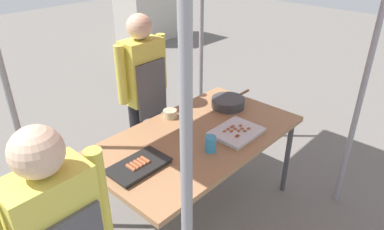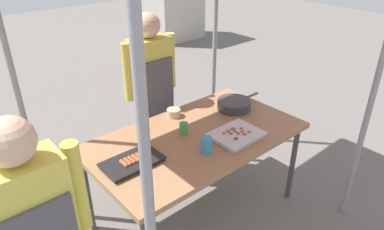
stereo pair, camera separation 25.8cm
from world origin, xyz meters
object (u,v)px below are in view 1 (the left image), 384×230
(cooking_wok, at_px, (228,102))
(condiment_bowl, at_px, (170,114))
(stall_table, at_px, (197,141))
(drink_cup_near_edge, at_px, (210,144))
(drink_cup_by_wok, at_px, (184,129))
(vendor_woman, at_px, (144,87))
(tray_grilled_sausages, at_px, (139,166))
(tray_meat_skewers, at_px, (236,132))

(cooking_wok, distance_m, condiment_bowl, 0.52)
(stall_table, height_order, condiment_bowl, condiment_bowl)
(drink_cup_near_edge, xyz_separation_m, drink_cup_by_wok, (0.04, 0.29, -0.01))
(vendor_woman, bearing_deg, tray_grilled_sausages, 47.06)
(cooking_wok, distance_m, drink_cup_near_edge, 0.71)
(tray_meat_skewers, bearing_deg, drink_cup_by_wok, 132.91)
(tray_grilled_sausages, distance_m, tray_meat_skewers, 0.79)
(drink_cup_by_wok, bearing_deg, vendor_woman, 76.00)
(vendor_woman, bearing_deg, tray_meat_skewers, 96.81)
(tray_grilled_sausages, distance_m, drink_cup_by_wok, 0.51)
(stall_table, bearing_deg, drink_cup_by_wok, 126.60)
(condiment_bowl, bearing_deg, vendor_woman, 83.48)
(tray_grilled_sausages, bearing_deg, drink_cup_by_wok, 8.83)
(cooking_wok, relative_size, vendor_woman, 0.29)
(stall_table, height_order, vendor_woman, vendor_woman)
(tray_grilled_sausages, bearing_deg, vendor_woman, 47.06)
(drink_cup_by_wok, bearing_deg, tray_meat_skewers, -47.09)
(stall_table, xyz_separation_m, drink_cup_near_edge, (-0.10, -0.21, 0.11))
(condiment_bowl, height_order, vendor_woman, vendor_woman)
(tray_grilled_sausages, bearing_deg, tray_meat_skewers, -15.20)
(stall_table, bearing_deg, condiment_bowl, 80.55)
(tray_grilled_sausages, height_order, vendor_woman, vendor_woman)
(stall_table, relative_size, drink_cup_by_wok, 17.44)
(tray_grilled_sausages, xyz_separation_m, tray_meat_skewers, (0.77, -0.21, -0.00))
(stall_table, relative_size, vendor_woman, 1.05)
(tray_grilled_sausages, height_order, condiment_bowl, condiment_bowl)
(tray_meat_skewers, bearing_deg, cooking_wok, 45.27)
(tray_grilled_sausages, bearing_deg, cooking_wok, 6.17)
(cooking_wok, distance_m, vendor_woman, 0.74)
(condiment_bowl, bearing_deg, drink_cup_by_wok, -113.36)
(condiment_bowl, bearing_deg, stall_table, -99.45)
(stall_table, relative_size, drink_cup_near_edge, 13.90)
(tray_meat_skewers, height_order, cooking_wok, cooking_wok)
(drink_cup_near_edge, height_order, drink_cup_by_wok, drink_cup_near_edge)
(tray_meat_skewers, distance_m, drink_cup_near_edge, 0.31)
(drink_cup_near_edge, bearing_deg, cooking_wok, 27.64)
(tray_grilled_sausages, height_order, drink_cup_near_edge, drink_cup_near_edge)
(tray_meat_skewers, height_order, drink_cup_near_edge, drink_cup_near_edge)
(condiment_bowl, xyz_separation_m, drink_cup_near_edge, (-0.15, -0.55, 0.03))
(tray_meat_skewers, bearing_deg, stall_table, 134.98)
(vendor_woman, bearing_deg, stall_table, 82.05)
(tray_grilled_sausages, relative_size, vendor_woman, 0.25)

